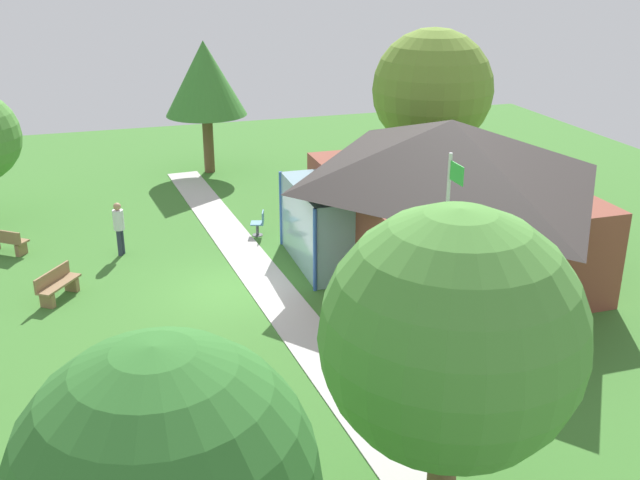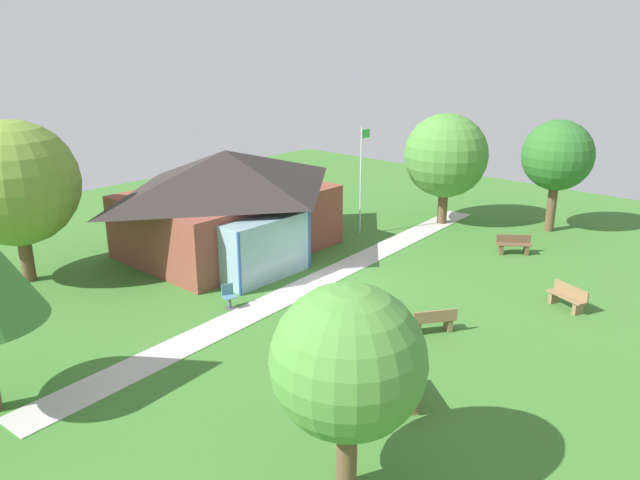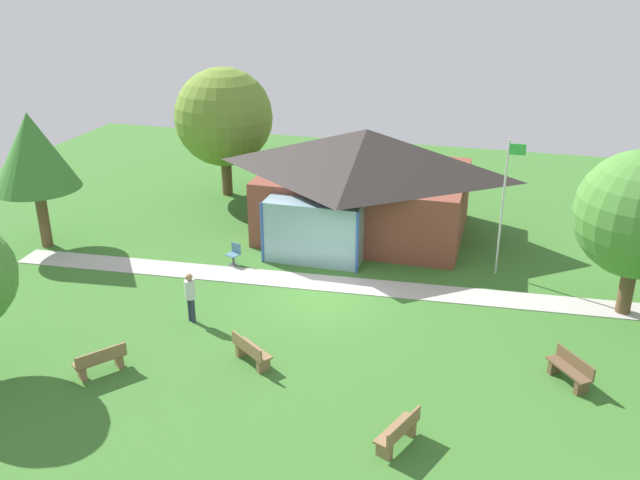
% 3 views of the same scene
% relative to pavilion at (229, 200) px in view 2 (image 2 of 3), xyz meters
% --- Properties ---
extents(ground_plane, '(44.00, 44.00, 0.00)m').
position_rel_pavilion_xyz_m(ground_plane, '(-0.01, -6.36, -2.37)').
color(ground_plane, '#3D752D').
extents(pavilion, '(9.44, 8.08, 4.55)m').
position_rel_pavilion_xyz_m(pavilion, '(0.00, 0.00, 0.00)').
color(pavilion, brown).
rests_on(pavilion, ground_plane).
extents(footpath, '(25.04, 3.01, 0.03)m').
position_rel_pavilion_xyz_m(footpath, '(-0.01, -5.41, -2.35)').
color(footpath, '#BCB7B2').
rests_on(footpath, ground_plane).
extents(flagpole, '(0.64, 0.08, 5.24)m').
position_rel_pavilion_xyz_m(flagpole, '(5.85, -2.83, 0.53)').
color(flagpole, silver).
rests_on(flagpole, ground_plane).
extents(bench_front_right, '(0.98, 1.55, 0.84)m').
position_rel_pavilion_xyz_m(bench_front_right, '(3.90, -13.74, -1.97)').
color(bench_front_right, olive).
rests_on(bench_front_right, ground_plane).
extents(bench_front_center, '(1.48, 1.22, 0.84)m').
position_rel_pavilion_xyz_m(bench_front_center, '(-0.94, -11.22, -1.97)').
color(bench_front_center, olive).
rests_on(bench_front_center, ground_plane).
extents(bench_front_left, '(1.26, 1.46, 0.84)m').
position_rel_pavilion_xyz_m(bench_front_left, '(-4.95, -12.88, -1.97)').
color(bench_front_left, olive).
rests_on(bench_front_left, ground_plane).
extents(bench_lawn_far_right, '(1.26, 1.46, 0.84)m').
position_rel_pavilion_xyz_m(bench_lawn_far_right, '(8.12, -9.72, -1.97)').
color(bench_lawn_far_right, brown).
rests_on(bench_lawn_far_right, ground_plane).
extents(patio_chair_west, '(0.55, 0.55, 0.86)m').
position_rel_pavilion_xyz_m(patio_chair_west, '(-4.11, -4.74, -1.95)').
color(patio_chair_west, teal).
rests_on(patio_chair_west, ground_plane).
extents(visitor_strolling_lawn, '(0.34, 0.34, 1.74)m').
position_rel_pavilion_xyz_m(visitor_strolling_lawn, '(-3.75, -9.35, -1.35)').
color(visitor_strolling_lawn, '#2D3347').
rests_on(visitor_strolling_lawn, ground_plane).
extents(tree_behind_pavilion_left, '(4.79, 4.79, 6.35)m').
position_rel_pavilion_xyz_m(tree_behind_pavilion_left, '(-7.70, 3.20, 1.57)').
color(tree_behind_pavilion_left, brown).
rests_on(tree_behind_pavilion_left, ground_plane).
extents(tree_east_hedge, '(4.20, 4.20, 5.65)m').
position_rel_pavilion_xyz_m(tree_east_hedge, '(10.11, -4.84, 1.16)').
color(tree_east_hedge, brown).
rests_on(tree_east_hedge, ground_plane).
extents(tree_lawn_corner, '(3.20, 3.20, 4.66)m').
position_rel_pavilion_xyz_m(tree_lawn_corner, '(-8.51, -13.79, 0.66)').
color(tree_lawn_corner, brown).
rests_on(tree_lawn_corner, ground_plane).
extents(tree_far_east, '(3.40, 3.40, 5.49)m').
position_rel_pavilion_xyz_m(tree_far_east, '(12.60, -9.50, 1.39)').
color(tree_far_east, brown).
rests_on(tree_far_east, ground_plane).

